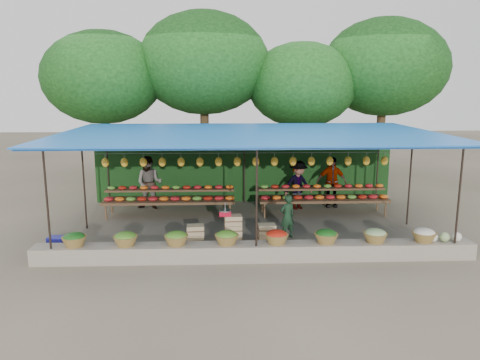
{
  "coord_description": "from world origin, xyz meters",
  "views": [
    {
      "loc": [
        -0.81,
        -13.43,
        4.12
      ],
      "look_at": [
        -0.26,
        0.2,
        1.38
      ],
      "focal_mm": 35.0,
      "sensor_mm": 36.0,
      "label": 1
    }
  ],
  "objects_px": {
    "blue_crate_front": "(59,252)",
    "vendor_seated": "(287,217)",
    "blue_crate_back": "(57,241)",
    "crate_counter": "(232,232)",
    "weighing_scale": "(225,212)"
  },
  "relations": [
    {
      "from": "weighing_scale",
      "to": "vendor_seated",
      "type": "relative_size",
      "value": 0.29
    },
    {
      "from": "blue_crate_back",
      "to": "vendor_seated",
      "type": "bearing_deg",
      "value": 14.15
    },
    {
      "from": "blue_crate_front",
      "to": "blue_crate_back",
      "type": "relative_size",
      "value": 1.13
    },
    {
      "from": "vendor_seated",
      "to": "blue_crate_front",
      "type": "relative_size",
      "value": 2.47
    },
    {
      "from": "vendor_seated",
      "to": "blue_crate_back",
      "type": "relative_size",
      "value": 2.78
    },
    {
      "from": "vendor_seated",
      "to": "crate_counter",
      "type": "bearing_deg",
      "value": -9.4
    },
    {
      "from": "blue_crate_back",
      "to": "blue_crate_front",
      "type": "bearing_deg",
      "value": -59.11
    },
    {
      "from": "crate_counter",
      "to": "vendor_seated",
      "type": "bearing_deg",
      "value": 14.55
    },
    {
      "from": "blue_crate_front",
      "to": "blue_crate_back",
      "type": "bearing_deg",
      "value": 131.21
    },
    {
      "from": "weighing_scale",
      "to": "blue_crate_front",
      "type": "bearing_deg",
      "value": -166.97
    },
    {
      "from": "crate_counter",
      "to": "weighing_scale",
      "type": "distance_m",
      "value": 0.57
    },
    {
      "from": "weighing_scale",
      "to": "blue_crate_back",
      "type": "relative_size",
      "value": 0.8
    },
    {
      "from": "blue_crate_front",
      "to": "vendor_seated",
      "type": "bearing_deg",
      "value": 33.28
    },
    {
      "from": "crate_counter",
      "to": "vendor_seated",
      "type": "distance_m",
      "value": 1.61
    },
    {
      "from": "crate_counter",
      "to": "vendor_seated",
      "type": "xyz_separation_m",
      "value": [
        1.53,
        0.4,
        0.3
      ]
    }
  ]
}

